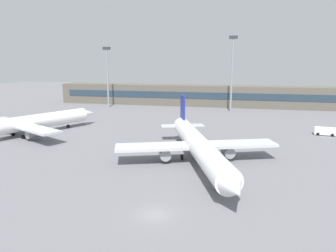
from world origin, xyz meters
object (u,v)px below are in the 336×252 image
floodlight_tower_east (232,69)px  floodlight_tower_west (107,73)px  service_van_white (325,131)px  airplane_mid (26,123)px  airplane_near (198,146)px

floodlight_tower_east → floodlight_tower_west: bearing=178.3°
floodlight_tower_east → service_van_white: bearing=-54.3°
floodlight_tower_east → airplane_mid: bearing=-134.1°
airplane_mid → airplane_near: bearing=-14.7°
floodlight_tower_east → airplane_near: bearing=-94.0°
airplane_mid → floodlight_tower_west: floodlight_tower_west is taller
floodlight_tower_west → floodlight_tower_east: (51.67, -1.49, 1.78)m
airplane_mid → floodlight_tower_east: size_ratio=1.42×
airplane_mid → floodlight_tower_east: floodlight_tower_east is taller
floodlight_tower_west → floodlight_tower_east: 51.72m
service_van_white → floodlight_tower_west: 86.29m
airplane_near → floodlight_tower_east: size_ratio=1.52×
airplane_mid → floodlight_tower_east: bearing=45.9°
airplane_near → service_van_white: airplane_near is taller
airplane_mid → service_van_white: (76.50, 17.74, -2.19)m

